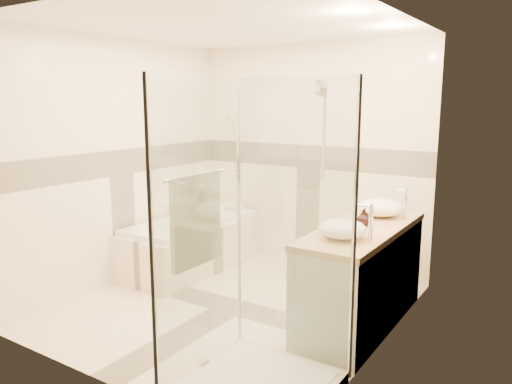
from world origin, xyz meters
The scene contains 12 objects.
room centered at (0.06, 0.01, 1.26)m, with size 2.82×3.02×2.52m.
bathtub centered at (-1.02, 0.65, 0.31)m, with size 0.75×1.70×0.56m.
vanity centered at (1.12, 0.30, 0.43)m, with size 0.58×1.62×0.85m.
shower_enclosure centered at (0.83, -0.97, 0.51)m, with size 0.96×0.93×2.04m.
vessel_sink_near centered at (1.10, 0.77, 0.93)m, with size 0.40×0.40×0.16m, color white.
vessel_sink_far centered at (1.10, -0.10, 0.92)m, with size 0.37×0.37×0.15m, color white.
faucet_near centered at (1.32, 0.77, 1.01)m, with size 0.11×0.03×0.27m.
faucet_far centered at (1.32, -0.10, 1.02)m, with size 0.12×0.03×0.29m.
amenity_bottle_a centered at (1.10, 0.37, 0.92)m, with size 0.07×0.07×0.15m, color black.
amenity_bottle_b centered at (1.10, 0.34, 0.92)m, with size 0.11×0.11×0.14m, color black.
folded_towels centered at (1.10, 0.99, 0.89)m, with size 0.15×0.25×0.08m, color white.
rolled_towel centered at (-0.92, 1.32, 0.61)m, with size 0.10×0.10×0.22m, color white.
Camera 1 is at (2.55, -3.53, 1.89)m, focal length 35.00 mm.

